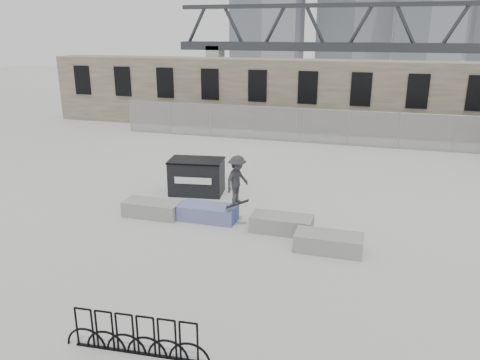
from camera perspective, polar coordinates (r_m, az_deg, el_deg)
name	(u,v)px	position (r m, az deg, el deg)	size (l,w,h in m)	color
ground	(239,223)	(16.09, -0.13, -5.23)	(120.00, 120.00, 0.00)	beige
stone_wall	(310,96)	(30.98, 8.55, 10.15)	(36.00, 2.58, 4.50)	#6A614E
chainlink_fence	(300,125)	(27.53, 7.32, 6.67)	(22.06, 0.06, 2.02)	gray
planter_far_left	(152,208)	(16.86, -10.64, -3.38)	(2.00, 0.90, 0.54)	gray
planter_center_left	(208,212)	(16.25, -3.94, -3.92)	(2.00, 0.90, 0.54)	#33419B
planter_center_right	(282,223)	(15.38, 5.09, -5.25)	(2.00, 0.90, 0.54)	gray
planter_offset	(329,242)	(14.27, 10.76, -7.42)	(2.00, 0.90, 0.54)	gray
dumpster	(197,176)	(18.79, -5.30, 0.45)	(2.30, 1.60, 1.41)	black
bike_rack	(136,335)	(10.15, -12.62, -18.00)	(3.14, 0.28, 0.90)	black
truss_bridge	(428,47)	(69.46, 21.90, 14.84)	(70.00, 3.00, 9.80)	#2D3033
skateboarder	(237,180)	(15.27, -0.34, 0.01)	(0.92, 1.19, 1.82)	#2B2B2E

